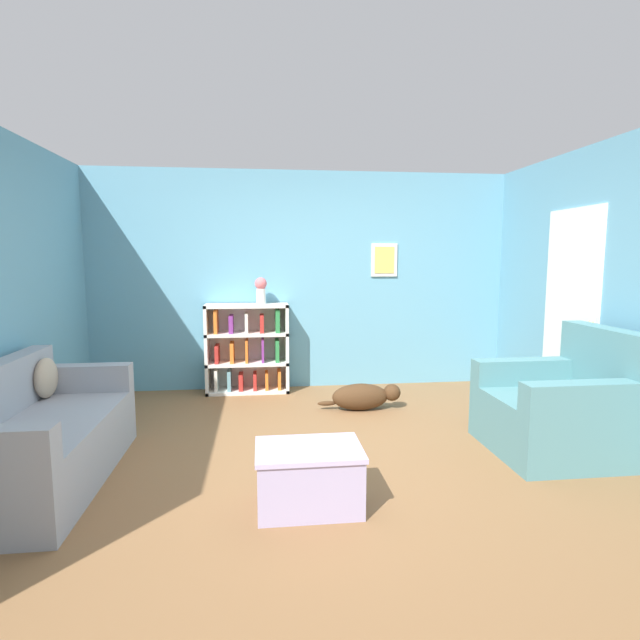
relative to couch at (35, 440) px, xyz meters
name	(u,v)px	position (x,y,z in m)	size (l,w,h in m)	color
ground_plane	(326,456)	(2.08, 0.24, -0.32)	(14.00, 14.00, 0.00)	brown
wall_back	(302,281)	(2.08, 2.49, 0.98)	(5.60, 0.13, 2.60)	#609EB7
wall_right	(629,292)	(4.62, 0.26, 0.97)	(0.16, 5.00, 2.60)	#609EB7
couch	(35,440)	(0.00, 0.00, 0.00)	(0.82, 1.75, 0.84)	#9399A3
bookshelf	(247,349)	(1.41, 2.28, 0.19)	(0.96, 0.32, 1.04)	silver
recliner_chair	(563,409)	(4.01, 0.13, 0.03)	(1.03, 1.01, 1.01)	slate
coffee_table	(309,475)	(1.86, -0.55, -0.11)	(0.67, 0.47, 0.40)	#ADA3CC
dog	(364,396)	(2.63, 1.42, -0.18)	(0.87, 0.25, 0.28)	#472D19
vase	(261,289)	(1.58, 2.26, 0.90)	(0.14, 0.14, 0.31)	silver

